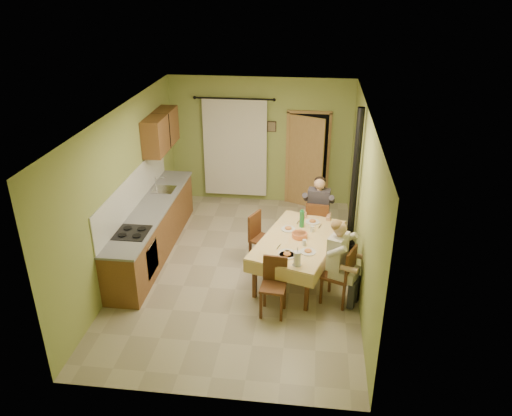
# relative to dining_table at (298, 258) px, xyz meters

# --- Properties ---
(floor) EXTENTS (4.00, 6.00, 0.01)m
(floor) POSITION_rel_dining_table_xyz_m (-1.00, 0.18, -0.38)
(floor) COLOR tan
(floor) RESTS_ON ground
(room_shell) EXTENTS (4.04, 6.04, 2.82)m
(room_shell) POSITION_rel_dining_table_xyz_m (-1.00, 0.18, 1.44)
(room_shell) COLOR #95A454
(room_shell) RESTS_ON ground
(kitchen_run) EXTENTS (0.64, 3.64, 1.56)m
(kitchen_run) POSITION_rel_dining_table_xyz_m (-2.70, 0.58, 0.10)
(kitchen_run) COLOR brown
(kitchen_run) RESTS_ON ground
(upper_cabinets) EXTENTS (0.35, 1.40, 0.70)m
(upper_cabinets) POSITION_rel_dining_table_xyz_m (-2.82, 1.88, 1.57)
(upper_cabinets) COLOR brown
(upper_cabinets) RESTS_ON room_shell
(curtain) EXTENTS (1.70, 0.07, 2.22)m
(curtain) POSITION_rel_dining_table_xyz_m (-1.55, 3.08, 0.88)
(curtain) COLOR black
(curtain) RESTS_ON ground
(doorway) EXTENTS (0.96, 0.39, 2.15)m
(doorway) POSITION_rel_dining_table_xyz_m (0.04, 3.07, 0.67)
(doorway) COLOR black
(doorway) RESTS_ON ground
(dining_table) EXTENTS (1.65, 2.16, 0.76)m
(dining_table) POSITION_rel_dining_table_xyz_m (0.00, 0.00, 0.00)
(dining_table) COLOR #E7C27A
(dining_table) RESTS_ON ground
(tableware) EXTENTS (0.66, 1.64, 0.33)m
(tableware) POSITION_rel_dining_table_xyz_m (0.01, -0.10, 0.44)
(tableware) COLOR white
(tableware) RESTS_ON dining_table
(chair_far) EXTENTS (0.46, 0.46, 0.98)m
(chair_far) POSITION_rel_dining_table_xyz_m (0.31, 1.09, -0.09)
(chair_far) COLOR #583018
(chair_far) RESTS_ON ground
(chair_near) EXTENTS (0.40, 0.40, 0.92)m
(chair_near) POSITION_rel_dining_table_xyz_m (-0.33, -1.04, -0.09)
(chair_near) COLOR #583018
(chair_near) RESTS_ON ground
(chair_right) EXTENTS (0.56, 0.56, 0.99)m
(chair_right) POSITION_rel_dining_table_xyz_m (0.66, -0.61, -0.09)
(chair_right) COLOR #583018
(chair_right) RESTS_ON ground
(chair_left) EXTENTS (0.52, 0.52, 0.95)m
(chair_left) POSITION_rel_dining_table_xyz_m (-0.64, 0.41, -0.09)
(chair_left) COLOR #583018
(chair_left) RESTS_ON ground
(man_far) EXTENTS (0.61, 0.50, 1.39)m
(man_far) POSITION_rel_dining_table_xyz_m (0.31, 1.10, 0.50)
(man_far) COLOR #38333D
(man_far) RESTS_ON chair_far
(man_right) EXTENTS (0.59, 0.65, 1.39)m
(man_right) POSITION_rel_dining_table_xyz_m (0.65, -0.61, 0.50)
(man_right) COLOR silver
(man_right) RESTS_ON chair_right
(stove_flue) EXTENTS (0.24, 0.24, 2.80)m
(stove_flue) POSITION_rel_dining_table_xyz_m (0.90, 0.78, 0.65)
(stove_flue) COLOR black
(stove_flue) RESTS_ON ground
(picture_back) EXTENTS (0.19, 0.03, 0.23)m
(picture_back) POSITION_rel_dining_table_xyz_m (-0.75, 3.15, 1.37)
(picture_back) COLOR black
(picture_back) RESTS_ON room_shell
(picture_right) EXTENTS (0.03, 0.31, 0.21)m
(picture_right) POSITION_rel_dining_table_xyz_m (0.97, 1.38, 1.47)
(picture_right) COLOR brown
(picture_right) RESTS_ON room_shell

